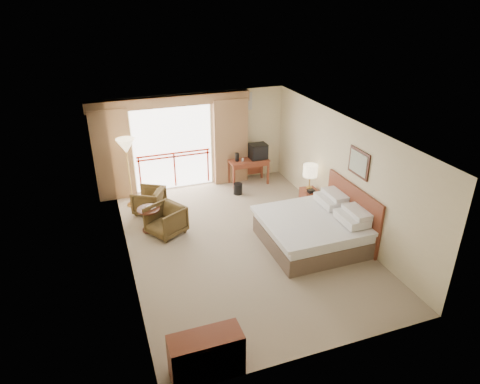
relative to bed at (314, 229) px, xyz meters
name	(u,v)px	position (x,y,z in m)	size (l,w,h in m)	color
floor	(242,242)	(-1.50, 0.60, -0.38)	(7.00, 7.00, 0.00)	gray
ceiling	(242,129)	(-1.50, 0.60, 2.32)	(7.00, 7.00, 0.00)	white
wall_back	(200,140)	(-1.50, 4.10, 0.97)	(5.00, 5.00, 0.00)	beige
wall_front	(324,286)	(-1.50, -2.90, 0.97)	(5.00, 5.00, 0.00)	beige
wall_left	(124,207)	(-4.00, 0.60, 0.97)	(7.00, 7.00, 0.00)	beige
wall_right	(343,174)	(1.00, 0.60, 0.97)	(7.00, 7.00, 0.00)	beige
balcony_door	(173,148)	(-2.30, 4.08, 0.82)	(2.40, 2.40, 0.00)	white
balcony_railing	(174,161)	(-2.30, 4.06, 0.44)	(2.09, 0.03, 1.02)	#B5280F
curtain_left	(113,155)	(-3.95, 3.95, 0.87)	(1.00, 0.26, 2.50)	brown
curtain_right	(230,141)	(-0.65, 3.95, 0.87)	(1.00, 0.26, 2.50)	brown
valance	(170,101)	(-2.30, 3.98, 2.17)	(4.40, 0.22, 0.28)	brown
hvac_vent	(243,101)	(-0.20, 4.07, 1.97)	(0.50, 0.04, 0.50)	silver
bed	(314,229)	(0.00, 0.00, 0.00)	(2.13, 2.06, 0.97)	brown
headboard	(352,212)	(0.96, 0.00, 0.27)	(0.06, 2.10, 1.30)	maroon
framed_art	(359,163)	(0.97, 0.00, 1.47)	(0.04, 0.72, 0.60)	black
nightstand	(309,199)	(0.71, 1.54, -0.10)	(0.39, 0.46, 0.56)	maroon
table_lamp	(310,171)	(0.71, 1.59, 0.69)	(0.37, 0.37, 0.65)	tan
phone	(311,191)	(0.66, 1.39, 0.22)	(0.17, 0.13, 0.08)	black
desk	(248,164)	(-0.21, 3.65, 0.21)	(1.15, 0.56, 0.75)	maroon
tv	(258,151)	(0.09, 3.59, 0.59)	(0.49, 0.39, 0.45)	black
coffee_maker	(237,157)	(-0.56, 3.60, 0.50)	(0.11, 0.11, 0.25)	black
cup	(243,160)	(-0.41, 3.55, 0.42)	(0.06, 0.06, 0.09)	white
wastebasket	(238,189)	(-0.74, 3.02, -0.22)	(0.25, 0.25, 0.31)	black
armchair_far	(150,212)	(-3.25, 2.78, -0.38)	(0.71, 0.73, 0.66)	#413119
armchair_near	(167,233)	(-3.05, 1.57, -0.38)	(0.76, 0.78, 0.71)	#413119
side_table	(149,216)	(-3.39, 1.85, 0.02)	(0.54, 0.54, 0.58)	black
book	(148,209)	(-3.39, 1.85, 0.21)	(0.15, 0.21, 0.02)	white
floor_lamp	(126,149)	(-3.62, 3.34, 1.22)	(0.47, 0.47, 1.86)	tan
dresser	(206,356)	(-3.25, -2.68, -0.01)	(1.10, 0.47, 0.73)	maroon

